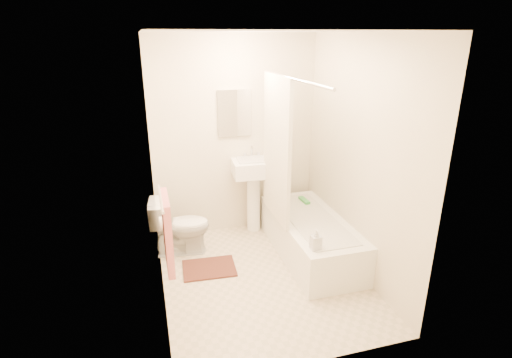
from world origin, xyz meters
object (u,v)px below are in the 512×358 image
object	(u,v)px
sink	(254,192)
bathtub	(310,237)
toilet	(180,226)
soap_bottle	(316,239)
bath_mat	(209,268)

from	to	relation	value
sink	bathtub	xyz separation A→B (m)	(0.45, -0.76, -0.30)
sink	toilet	bearing A→B (deg)	-158.87
bathtub	soap_bottle	size ratio (longest dim) A/B	7.54
sink	bathtub	bearing A→B (deg)	-55.58
toilet	bath_mat	world-z (taller)	toilet
toilet	bath_mat	xyz separation A→B (m)	(0.24, -0.45, -0.32)
bathtub	bath_mat	size ratio (longest dim) A/B	2.84
bathtub	toilet	bearing A→B (deg)	161.85
sink	bath_mat	size ratio (longest dim) A/B	1.86
soap_bottle	bath_mat	bearing A→B (deg)	146.00
bath_mat	bathtub	bearing A→B (deg)	-0.37
sink	bath_mat	bearing A→B (deg)	-129.66
soap_bottle	sink	bearing A→B (deg)	99.27
toilet	bathtub	world-z (taller)	toilet
bathtub	bath_mat	distance (m)	1.18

